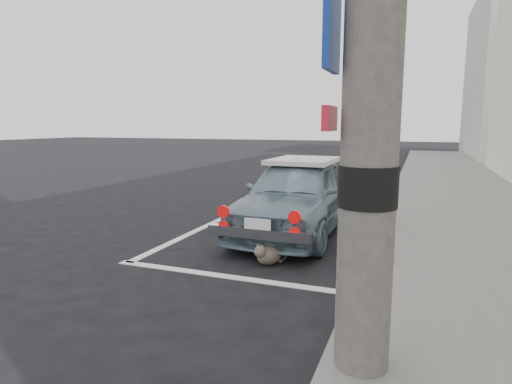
# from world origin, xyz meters

# --- Properties ---
(ground) EXTENTS (80.00, 80.00, 0.00)m
(ground) POSITION_xyz_m (0.00, 0.00, 0.00)
(ground) COLOR black
(ground) RESTS_ON ground
(sidewalk) EXTENTS (2.80, 40.00, 0.15)m
(sidewalk) POSITION_xyz_m (3.20, 2.00, 0.07)
(sidewalk) COLOR slate
(sidewalk) RESTS_ON ground
(building_far) EXTENTS (3.50, 10.00, 8.00)m
(building_far) POSITION_xyz_m (6.35, 20.00, 4.00)
(building_far) COLOR #B1AAA0
(building_far) RESTS_ON ground
(pline_rear) EXTENTS (3.00, 0.12, 0.01)m
(pline_rear) POSITION_xyz_m (0.50, -0.50, 0.00)
(pline_rear) COLOR silver
(pline_rear) RESTS_ON ground
(pline_front) EXTENTS (3.00, 0.12, 0.01)m
(pline_front) POSITION_xyz_m (0.50, 6.50, 0.00)
(pline_front) COLOR silver
(pline_front) RESTS_ON ground
(pline_side) EXTENTS (0.12, 7.00, 0.01)m
(pline_side) POSITION_xyz_m (-0.90, 3.00, 0.00)
(pline_side) COLOR silver
(pline_side) RESTS_ON ground
(retro_coupe) EXTENTS (1.39, 3.42, 1.16)m
(retro_coupe) POSITION_xyz_m (0.60, 1.69, 0.59)
(retro_coupe) COLOR gray
(retro_coupe) RESTS_ON ground
(cat) EXTENTS (0.37, 0.50, 0.29)m
(cat) POSITION_xyz_m (0.70, 0.06, 0.13)
(cat) COLOR #716556
(cat) RESTS_ON ground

